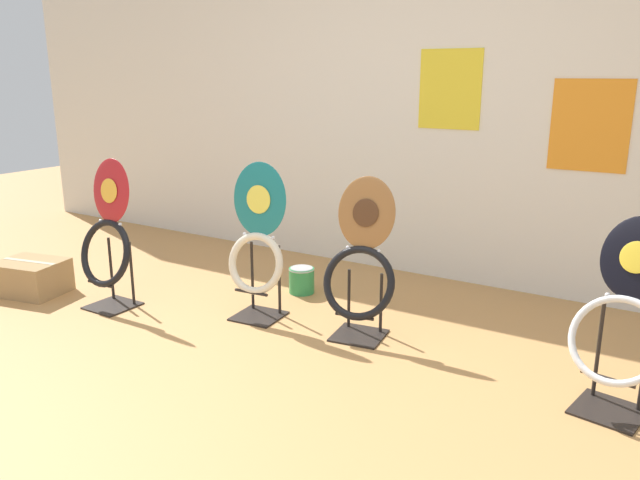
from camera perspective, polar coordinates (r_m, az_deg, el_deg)
ground_plane at (r=2.92m, az=-12.88°, el=-15.18°), size 14.00×14.00×0.00m
wall_back at (r=4.57m, az=8.41°, el=12.98°), size 8.00×0.07×2.60m
toilet_seat_display_crimson_swirl at (r=4.11m, az=-18.84°, el=0.09°), size 0.43×0.28×0.95m
toilet_seat_display_jazz_black at (r=3.00m, az=25.94°, el=-6.58°), size 0.43×0.40×0.86m
toilet_seat_display_teal_sax at (r=3.74m, az=-5.77°, el=-0.82°), size 0.39×0.30×0.95m
toilet_seat_display_woodgrain at (r=3.47m, az=3.75°, el=-2.50°), size 0.44×0.32×0.91m
paint_can at (r=4.25m, az=-1.69°, el=-3.62°), size 0.18×0.18×0.18m
storage_box at (r=4.66m, az=-24.90°, el=-3.10°), size 0.49×0.42×0.23m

